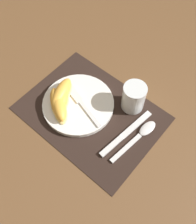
{
  "coord_description": "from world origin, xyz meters",
  "views": [
    {
      "loc": [
        0.3,
        -0.31,
        0.74
      ],
      "look_at": [
        0.02,
        0.01,
        0.02
      ],
      "focal_mm": 42.0,
      "sensor_mm": 36.0,
      "label": 1
    }
  ],
  "objects_px": {
    "juice_glass": "(133,98)",
    "citrus_wedge_3": "(59,106)",
    "citrus_wedge_2": "(57,102)",
    "plate": "(78,104)",
    "fork": "(82,103)",
    "citrus_wedge_1": "(61,98)",
    "citrus_wedge_0": "(62,93)",
    "spoon": "(142,133)",
    "knife": "(125,134)"
  },
  "relations": [
    {
      "from": "juice_glass",
      "to": "citrus_wedge_3",
      "type": "xyz_separation_m",
      "value": [
        -0.16,
        -0.17,
        -0.01
      ]
    },
    {
      "from": "citrus_wedge_2",
      "to": "plate",
      "type": "bearing_deg",
      "value": 48.36
    },
    {
      "from": "juice_glass",
      "to": "citrus_wedge_2",
      "type": "distance_m",
      "value": 0.25
    },
    {
      "from": "fork",
      "to": "citrus_wedge_1",
      "type": "height_order",
      "value": "citrus_wedge_1"
    },
    {
      "from": "fork",
      "to": "citrus_wedge_1",
      "type": "xyz_separation_m",
      "value": [
        -0.06,
        -0.03,
        0.01
      ]
    },
    {
      "from": "plate",
      "to": "citrus_wedge_2",
      "type": "distance_m",
      "value": 0.07
    },
    {
      "from": "citrus_wedge_0",
      "to": "citrus_wedge_3",
      "type": "distance_m",
      "value": 0.05
    },
    {
      "from": "plate",
      "to": "citrus_wedge_0",
      "type": "distance_m",
      "value": 0.07
    },
    {
      "from": "citrus_wedge_3",
      "to": "citrus_wedge_0",
      "type": "bearing_deg",
      "value": 125.28
    },
    {
      "from": "fork",
      "to": "citrus_wedge_1",
      "type": "relative_size",
      "value": 1.51
    },
    {
      "from": "fork",
      "to": "citrus_wedge_1",
      "type": "bearing_deg",
      "value": -150.46
    },
    {
      "from": "citrus_wedge_0",
      "to": "citrus_wedge_1",
      "type": "height_order",
      "value": "citrus_wedge_0"
    },
    {
      "from": "plate",
      "to": "citrus_wedge_1",
      "type": "distance_m",
      "value": 0.06
    },
    {
      "from": "citrus_wedge_3",
      "to": "fork",
      "type": "bearing_deg",
      "value": 56.36
    },
    {
      "from": "spoon",
      "to": "fork",
      "type": "relative_size",
      "value": 1.09
    },
    {
      "from": "citrus_wedge_2",
      "to": "citrus_wedge_3",
      "type": "height_order",
      "value": "citrus_wedge_3"
    },
    {
      "from": "citrus_wedge_3",
      "to": "spoon",
      "type": "bearing_deg",
      "value": 23.05
    },
    {
      "from": "citrus_wedge_1",
      "to": "citrus_wedge_2",
      "type": "distance_m",
      "value": 0.02
    },
    {
      "from": "spoon",
      "to": "citrus_wedge_2",
      "type": "bearing_deg",
      "value": -159.22
    },
    {
      "from": "citrus_wedge_0",
      "to": "knife",
      "type": "bearing_deg",
      "value": 7.61
    },
    {
      "from": "juice_glass",
      "to": "citrus_wedge_0",
      "type": "distance_m",
      "value": 0.23
    },
    {
      "from": "plate",
      "to": "knife",
      "type": "distance_m",
      "value": 0.18
    },
    {
      "from": "juice_glass",
      "to": "fork",
      "type": "xyz_separation_m",
      "value": [
        -0.12,
        -0.11,
        -0.02
      ]
    },
    {
      "from": "knife",
      "to": "citrus_wedge_2",
      "type": "height_order",
      "value": "citrus_wedge_2"
    },
    {
      "from": "citrus_wedge_0",
      "to": "juice_glass",
      "type": "bearing_deg",
      "value": 34.57
    },
    {
      "from": "citrus_wedge_2",
      "to": "juice_glass",
      "type": "bearing_deg",
      "value": 42.72
    },
    {
      "from": "plate",
      "to": "spoon",
      "type": "distance_m",
      "value": 0.23
    },
    {
      "from": "plate",
      "to": "citrus_wedge_0",
      "type": "bearing_deg",
      "value": -163.78
    },
    {
      "from": "citrus_wedge_0",
      "to": "citrus_wedge_2",
      "type": "height_order",
      "value": "citrus_wedge_0"
    },
    {
      "from": "fork",
      "to": "citrus_wedge_0",
      "type": "distance_m",
      "value": 0.07
    },
    {
      "from": "knife",
      "to": "citrus_wedge_1",
      "type": "relative_size",
      "value": 1.86
    },
    {
      "from": "juice_glass",
      "to": "knife",
      "type": "relative_size",
      "value": 0.44
    },
    {
      "from": "citrus_wedge_1",
      "to": "citrus_wedge_0",
      "type": "bearing_deg",
      "value": 129.72
    },
    {
      "from": "citrus_wedge_0",
      "to": "plate",
      "type": "bearing_deg",
      "value": 16.22
    },
    {
      "from": "spoon",
      "to": "citrus_wedge_0",
      "type": "relative_size",
      "value": 1.46
    },
    {
      "from": "citrus_wedge_0",
      "to": "citrus_wedge_1",
      "type": "relative_size",
      "value": 1.12
    },
    {
      "from": "plate",
      "to": "fork",
      "type": "height_order",
      "value": "fork"
    },
    {
      "from": "knife",
      "to": "citrus_wedge_3",
      "type": "height_order",
      "value": "citrus_wedge_3"
    },
    {
      "from": "citrus_wedge_0",
      "to": "citrus_wedge_3",
      "type": "xyz_separation_m",
      "value": [
        0.03,
        -0.04,
        -0.0
      ]
    },
    {
      "from": "fork",
      "to": "citrus_wedge_0",
      "type": "relative_size",
      "value": 1.35
    },
    {
      "from": "citrus_wedge_3",
      "to": "citrus_wedge_1",
      "type": "bearing_deg",
      "value": 123.27
    },
    {
      "from": "knife",
      "to": "juice_glass",
      "type": "bearing_deg",
      "value": 115.65
    },
    {
      "from": "citrus_wedge_0",
      "to": "citrus_wedge_3",
      "type": "height_order",
      "value": "citrus_wedge_0"
    },
    {
      "from": "spoon",
      "to": "juice_glass",
      "type": "bearing_deg",
      "value": 143.01
    },
    {
      "from": "knife",
      "to": "citrus_wedge_2",
      "type": "relative_size",
      "value": 1.88
    },
    {
      "from": "citrus_wedge_1",
      "to": "knife",
      "type": "bearing_deg",
      "value": 10.73
    },
    {
      "from": "knife",
      "to": "citrus_wedge_0",
      "type": "distance_m",
      "value": 0.24
    },
    {
      "from": "knife",
      "to": "fork",
      "type": "relative_size",
      "value": 1.23
    },
    {
      "from": "citrus_wedge_0",
      "to": "spoon",
      "type": "bearing_deg",
      "value": 13.55
    },
    {
      "from": "citrus_wedge_1",
      "to": "juice_glass",
      "type": "bearing_deg",
      "value": 38.29
    }
  ]
}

